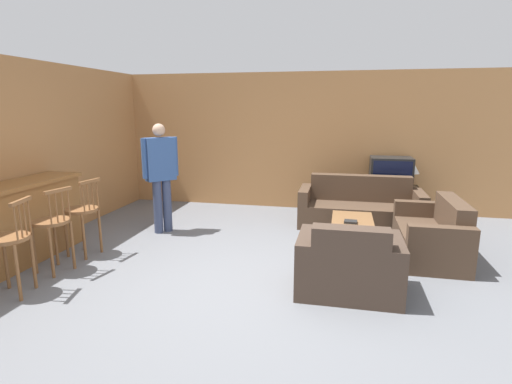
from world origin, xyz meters
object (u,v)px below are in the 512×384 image
(bar_chair_mid, at_px, (52,227))
(bar_chair_near, at_px, (10,244))
(armchair_near, at_px, (349,267))
(loveseat_right, at_px, (433,236))
(couch_far, at_px, (360,209))
(book_on_table, at_px, (351,222))
(tv, at_px, (391,172))
(table_lamp, at_px, (413,169))
(bar_chair_far, at_px, (83,215))
(coffee_table, at_px, (352,225))
(tv_unit, at_px, (389,201))
(person_by_window, at_px, (161,172))

(bar_chair_mid, bearing_deg, bar_chair_near, -90.00)
(armchair_near, xyz_separation_m, loveseat_right, (1.09, 1.33, -0.00))
(bar_chair_near, xyz_separation_m, bar_chair_mid, (0.00, 0.62, 0.00))
(couch_far, height_order, book_on_table, couch_far)
(tv, bearing_deg, table_lamp, 0.48)
(bar_chair_far, relative_size, tv, 1.45)
(armchair_near, height_order, book_on_table, armchair_near)
(bar_chair_near, distance_m, bar_chair_mid, 0.62)
(coffee_table, bearing_deg, tv_unit, 70.85)
(bar_chair_far, relative_size, coffee_table, 1.02)
(bar_chair_mid, height_order, bar_chair_far, same)
(bar_chair_far, bearing_deg, tv_unit, 34.66)
(bar_chair_near, relative_size, coffee_table, 1.02)
(coffee_table, height_order, tv, tv)
(bar_chair_mid, relative_size, bar_chair_far, 1.00)
(tv, bearing_deg, loveseat_right, -79.77)
(armchair_near, xyz_separation_m, tv, (0.74, 3.30, 0.53))
(bar_chair_near, relative_size, armchair_near, 0.96)
(coffee_table, bearing_deg, couch_far, 83.26)
(couch_far, distance_m, coffee_table, 1.26)
(table_lamp, bearing_deg, coffee_table, -118.23)
(bar_chair_far, xyz_separation_m, book_on_table, (3.47, 0.81, -0.11))
(person_by_window, bearing_deg, armchair_near, -29.05)
(bar_chair_far, xyz_separation_m, loveseat_right, (4.53, 0.91, -0.27))
(tv, xyz_separation_m, table_lamp, (0.37, 0.00, 0.06))
(couch_far, relative_size, tv, 2.77)
(bar_chair_far, xyz_separation_m, tv_unit, (4.18, 2.89, -0.28))
(bar_chair_mid, bearing_deg, coffee_table, 23.26)
(couch_far, bearing_deg, armchair_near, -94.53)
(bar_chair_near, bearing_deg, coffee_table, 31.31)
(table_lamp, bearing_deg, tv, -179.52)
(coffee_table, xyz_separation_m, table_lamp, (1.05, 1.95, 0.52))
(armchair_near, bearing_deg, tv, 77.41)
(armchair_near, bearing_deg, bar_chair_far, 173.10)
(tv, bearing_deg, bar_chair_mid, -140.39)
(bar_chair_mid, xyz_separation_m, armchair_near, (3.44, 0.16, -0.27))
(armchair_near, height_order, coffee_table, armchair_near)
(coffee_table, bearing_deg, bar_chair_mid, -156.74)
(loveseat_right, bearing_deg, armchair_near, -129.51)
(armchair_near, distance_m, loveseat_right, 1.72)
(bar_chair_far, bearing_deg, bar_chair_mid, -90.02)
(loveseat_right, bearing_deg, coffee_table, 178.78)
(book_on_table, bearing_deg, bar_chair_near, -150.00)
(couch_far, distance_m, person_by_window, 3.30)
(bar_chair_mid, distance_m, table_lamp, 5.72)
(bar_chair_mid, relative_size, couch_far, 0.52)
(loveseat_right, distance_m, book_on_table, 1.08)
(coffee_table, relative_size, table_lamp, 2.26)
(table_lamp, bearing_deg, tv_unit, 180.00)
(bar_chair_near, distance_m, loveseat_right, 5.00)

